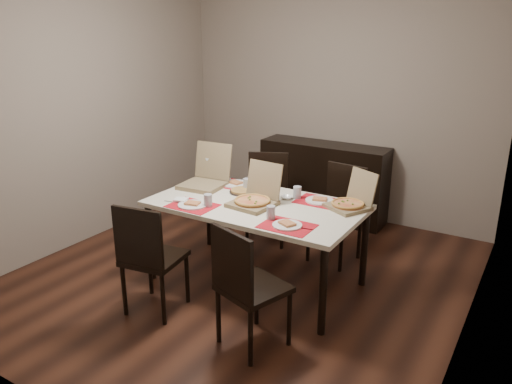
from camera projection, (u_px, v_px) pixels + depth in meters
The scene contains 19 objects.
ground at pixel (242, 277), 4.61m from camera, with size 3.80×4.00×0.02m, color #3D1E12.
room_walls at pixel (267, 81), 4.41m from camera, with size 3.84×4.02×2.62m.
sideboard at pixel (323, 181), 5.91m from camera, with size 1.50×0.40×0.90m, color black.
dining_table at pixel (256, 210), 4.30m from camera, with size 1.80×1.00×0.75m.
chair_near_left at pixel (149, 255), 3.86m from camera, with size 0.48×0.48×0.93m.
chair_near_right at pixel (245, 284), 3.43m from camera, with size 0.53×0.53×0.93m.
chair_far_left at pixel (267, 194), 5.27m from camera, with size 0.56×0.56×0.93m.
chair_far_right at pixel (339, 209), 4.83m from camera, with size 0.47×0.47×0.93m.
setting_near_left at pixel (195, 203), 4.21m from camera, with size 0.49×0.30×0.11m.
setting_near_right at pixel (282, 221), 3.81m from camera, with size 0.42×0.30×0.11m.
setting_far_left at pixel (237, 184), 4.74m from camera, with size 0.50×0.30×0.11m.
setting_far_right at pixel (314, 198), 4.33m from camera, with size 0.48×0.30×0.11m.
napkin_loose at pixel (251, 202), 4.28m from camera, with size 0.12×0.11×0.02m, color white.
pizza_box_center at pixel (255, 199), 4.22m from camera, with size 0.38×0.41×0.34m.
pizza_box_right at pixel (351, 202), 4.15m from camera, with size 0.42×0.44×0.31m.
pizza_box_left at pixel (206, 180), 4.72m from camera, with size 0.42×0.45×0.38m.
faina_plate at pixel (243, 191), 4.54m from camera, with size 0.24×0.24×0.03m.
dip_bowl at pixel (287, 198), 4.38m from camera, with size 0.10×0.10×0.02m, color white.
soda_bottle at pixel (209, 169), 4.89m from camera, with size 0.09×0.09×0.27m.
Camera 1 is at (2.26, -3.46, 2.19)m, focal length 35.00 mm.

